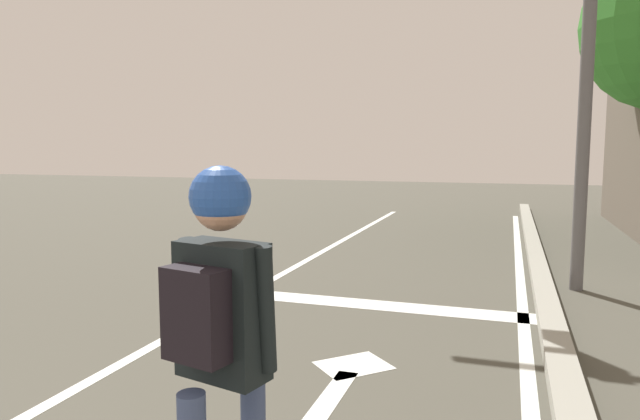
{
  "coord_description": "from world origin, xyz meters",
  "views": [
    {
      "loc": [
        2.92,
        0.36,
        1.8
      ],
      "look_at": [
        1.23,
        5.46,
        1.2
      ],
      "focal_mm": 32.0,
      "sensor_mm": 36.0,
      "label": 1
    }
  ],
  "objects": [
    {
      "name": "lane_line_curbside",
      "position": [
        3.12,
        6.0,
        0.0
      ],
      "size": [
        0.12,
        20.0,
        0.01
      ],
      "primitive_type": "cube",
      "color": "silver",
      "rests_on": "ground"
    },
    {
      "name": "stop_bar",
      "position": [
        1.59,
        6.58,
        0.0
      ],
      "size": [
        3.36,
        0.4,
        0.01
      ],
      "primitive_type": "cube",
      "color": "silver",
      "rests_on": "ground"
    },
    {
      "name": "traffic_signal_mast",
      "position": [
        2.81,
        8.08,
        3.6
      ],
      "size": [
        3.82,
        0.34,
        5.17
      ],
      "color": "#5B5A5C",
      "rests_on": "ground"
    },
    {
      "name": "lane_arrow_stem",
      "position": [
        1.75,
        3.9,
        0.0
      ],
      "size": [
        0.16,
        1.4,
        0.01
      ],
      "primitive_type": "cube",
      "color": "silver",
      "rests_on": "ground"
    },
    {
      "name": "skater",
      "position": [
        1.85,
        2.33,
        1.12
      ],
      "size": [
        0.45,
        0.62,
        1.65
      ],
      "color": "#3E4D75",
      "rests_on": "skateboard"
    },
    {
      "name": "curb_strip",
      "position": [
        3.37,
        6.0,
        0.07
      ],
      "size": [
        0.24,
        24.0,
        0.14
      ],
      "primitive_type": "cube",
      "color": "#97978A",
      "rests_on": "ground"
    },
    {
      "name": "lane_line_center",
      "position": [
        -0.09,
        6.0,
        0.0
      ],
      "size": [
        0.12,
        20.0,
        0.01
      ],
      "primitive_type": "cube",
      "color": "silver",
      "rests_on": "ground"
    },
    {
      "name": "lane_arrow_head",
      "position": [
        1.75,
        4.75,
        0.0
      ],
      "size": [
        0.71,
        0.71,
        0.01
      ],
      "primitive_type": "cube",
      "rotation": [
        0.0,
        0.0,
        0.79
      ],
      "color": "silver",
      "rests_on": "ground"
    }
  ]
}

